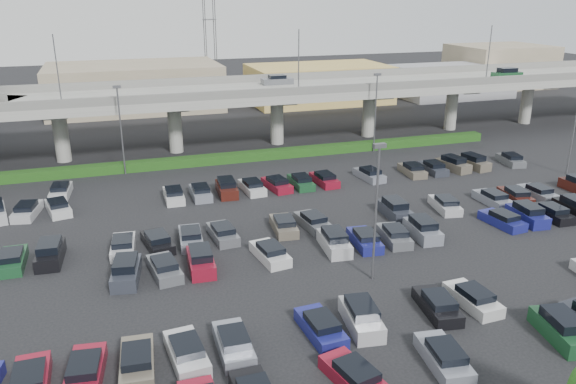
{
  "coord_description": "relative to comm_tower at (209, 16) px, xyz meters",
  "views": [
    {
      "loc": [
        -17.48,
        -41.16,
        19.93
      ],
      "look_at": [
        -1.69,
        6.79,
        2.0
      ],
      "focal_mm": 35.0,
      "sensor_mm": 36.0,
      "label": 1
    }
  ],
  "objects": [
    {
      "name": "light_poles",
      "position": [
        -8.12,
        -72.0,
        -9.37
      ],
      "size": [
        66.9,
        48.38,
        10.3
      ],
      "color": "#535358",
      "rests_on": "ground"
    },
    {
      "name": "hedge",
      "position": [
        -4.0,
        -49.0,
        -15.06
      ],
      "size": [
        66.0,
        1.6,
        1.1
      ],
      "primitive_type": "cube",
      "color": "#184213",
      "rests_on": "ground"
    },
    {
      "name": "comm_tower",
      "position": [
        0.0,
        0.0,
        0.0
      ],
      "size": [
        2.4,
        2.4,
        30.0
      ],
      "color": "#535358",
      "rests_on": "ground"
    },
    {
      "name": "parked_cars",
      "position": [
        -4.29,
        -77.46,
        -15.01
      ],
      "size": [
        63.13,
        41.65,
        1.67
      ],
      "color": "maroon",
      "rests_on": "ground"
    },
    {
      "name": "ground",
      "position": [
        -4.0,
        -74.0,
        -15.61
      ],
      "size": [
        280.0,
        280.0,
        0.0
      ],
      "primitive_type": "plane",
      "color": "black"
    },
    {
      "name": "overpass",
      "position": [
        -4.18,
        -42.0,
        -8.64
      ],
      "size": [
        150.0,
        13.0,
        15.8
      ],
      "color": "gray",
      "rests_on": "ground"
    },
    {
      "name": "distant_buildings",
      "position": [
        8.38,
        -12.19,
        -11.87
      ],
      "size": [
        138.0,
        24.0,
        9.0
      ],
      "color": "gray",
      "rests_on": "ground"
    }
  ]
}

